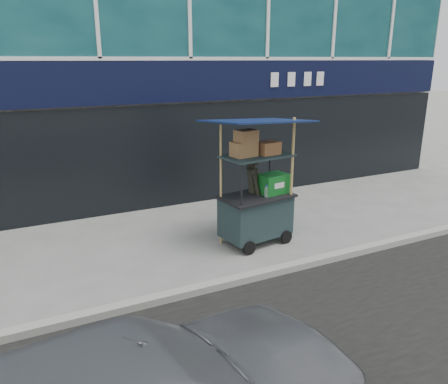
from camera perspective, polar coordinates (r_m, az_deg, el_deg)
ground at (r=7.61m, az=7.30°, el=-9.63°), size 80.00×80.00×0.00m
curb at (r=7.44m, az=8.17°, el=-9.82°), size 80.00×0.18×0.12m
vendor_cart at (r=8.23m, az=4.34°, el=-1.02°), size 1.98×1.53×2.44m
vendor_man at (r=8.46m, az=3.82°, el=-0.31°), size 0.56×0.73×1.77m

